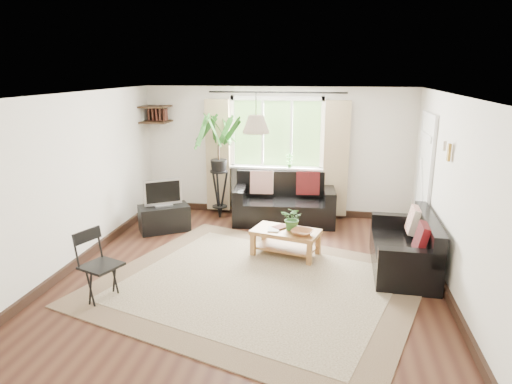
% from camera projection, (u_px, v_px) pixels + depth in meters
% --- Properties ---
extents(floor, '(5.50, 5.50, 0.00)m').
position_uv_depth(floor, '(251.00, 274.00, 6.23)').
color(floor, '#331811').
rests_on(floor, ground).
extents(ceiling, '(5.50, 5.50, 0.00)m').
position_uv_depth(ceiling, '(251.00, 95.00, 5.60)').
color(ceiling, white).
rests_on(ceiling, floor).
extents(wall_back, '(5.00, 0.02, 2.40)m').
position_uv_depth(wall_back, '(277.00, 152.00, 8.54)').
color(wall_back, white).
rests_on(wall_back, floor).
extents(wall_front, '(5.00, 0.02, 2.40)m').
position_uv_depth(wall_front, '(184.00, 284.00, 3.30)').
color(wall_front, white).
rests_on(wall_front, floor).
extents(wall_left, '(0.02, 5.50, 2.40)m').
position_uv_depth(wall_left, '(74.00, 181.00, 6.32)').
color(wall_left, white).
rests_on(wall_left, floor).
extents(wall_right, '(0.02, 5.50, 2.40)m').
position_uv_depth(wall_right, '(454.00, 198.00, 5.52)').
color(wall_right, white).
rests_on(wall_right, floor).
extents(rug, '(4.73, 4.37, 0.02)m').
position_uv_depth(rug, '(257.00, 284.00, 5.89)').
color(rug, beige).
rests_on(rug, floor).
extents(window, '(2.50, 0.16, 2.16)m').
position_uv_depth(window, '(277.00, 134.00, 8.41)').
color(window, white).
rests_on(window, wall_back).
extents(door, '(0.06, 0.96, 2.06)m').
position_uv_depth(door, '(424.00, 181.00, 7.19)').
color(door, silver).
rests_on(door, wall_right).
extents(corner_shelf, '(0.50, 0.50, 0.34)m').
position_uv_depth(corner_shelf, '(156.00, 114.00, 8.48)').
color(corner_shelf, black).
rests_on(corner_shelf, wall_back).
extents(pendant_lamp, '(0.36, 0.36, 0.54)m').
position_uv_depth(pendant_lamp, '(256.00, 120.00, 6.08)').
color(pendant_lamp, beige).
rests_on(pendant_lamp, ceiling).
extents(wall_sconce, '(0.12, 0.12, 0.28)m').
position_uv_depth(wall_sconce, '(447.00, 149.00, 5.67)').
color(wall_sconce, beige).
rests_on(wall_sconce, wall_right).
extents(sofa_back, '(1.86, 1.04, 0.84)m').
position_uv_depth(sofa_back, '(284.00, 200.00, 8.22)').
color(sofa_back, black).
rests_on(sofa_back, floor).
extents(sofa_right, '(1.60, 0.82, 0.75)m').
position_uv_depth(sofa_right, '(403.00, 244.00, 6.26)').
color(sofa_right, black).
rests_on(sofa_right, floor).
extents(coffee_table, '(1.08, 0.76, 0.40)m').
position_uv_depth(coffee_table, '(286.00, 243.00, 6.79)').
color(coffee_table, brown).
rests_on(coffee_table, floor).
extents(table_plant, '(0.40, 0.38, 0.36)m').
position_uv_depth(table_plant, '(293.00, 218.00, 6.70)').
color(table_plant, '#306127').
rests_on(table_plant, coffee_table).
extents(bowl, '(0.40, 0.40, 0.08)m').
position_uv_depth(bowl, '(302.00, 232.00, 6.54)').
color(bowl, '#995D34').
rests_on(bowl, coffee_table).
extents(book_a, '(0.17, 0.23, 0.02)m').
position_uv_depth(book_a, '(268.00, 229.00, 6.76)').
color(book_a, white).
rests_on(book_a, coffee_table).
extents(book_b, '(0.28, 0.29, 0.02)m').
position_uv_depth(book_b, '(276.00, 225.00, 6.91)').
color(book_b, brown).
rests_on(book_b, coffee_table).
extents(tv_stand, '(0.95, 0.83, 0.44)m').
position_uv_depth(tv_stand, '(164.00, 218.00, 7.84)').
color(tv_stand, black).
rests_on(tv_stand, floor).
extents(tv, '(0.65, 0.52, 0.49)m').
position_uv_depth(tv, '(163.00, 192.00, 7.72)').
color(tv, '#A5A5AA').
rests_on(tv, tv_stand).
extents(palm_stand, '(0.83, 0.83, 1.95)m').
position_uv_depth(palm_stand, '(219.00, 167.00, 8.34)').
color(palm_stand, black).
rests_on(palm_stand, floor).
extents(folding_chair, '(0.58, 0.58, 0.86)m').
position_uv_depth(folding_chair, '(101.00, 267.00, 5.41)').
color(folding_chair, black).
rests_on(folding_chair, floor).
extents(sill_plant, '(0.14, 0.10, 0.27)m').
position_uv_depth(sill_plant, '(289.00, 161.00, 8.42)').
color(sill_plant, '#2D6023').
rests_on(sill_plant, window).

